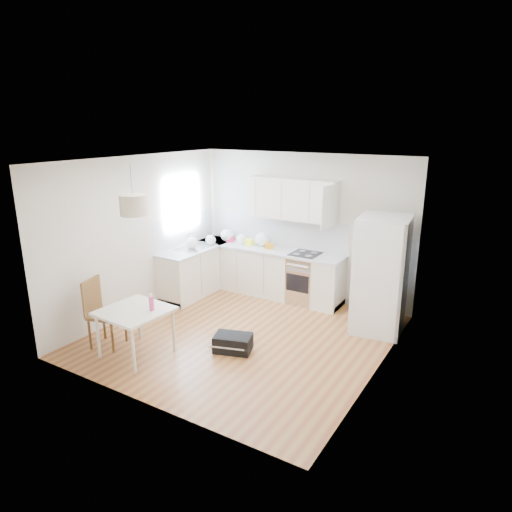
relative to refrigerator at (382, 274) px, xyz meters
The scene contains 29 objects.
floor 2.39m from the refrigerator, 141.40° to the right, with size 4.20×4.20×0.00m, color brown.
ceiling 2.83m from the refrigerator, 141.40° to the right, with size 4.20×4.20×0.00m, color white.
wall_back 1.92m from the refrigerator, 157.18° to the left, with size 4.20×4.20×0.00m, color beige.
wall_left 4.09m from the refrigerator, 160.22° to the right, with size 4.20×4.20×0.00m, color beige.
wall_right 1.49m from the refrigerator, 74.65° to the right, with size 4.20×4.20×0.00m, color beige.
window_glassblock 3.91m from the refrigerator, behind, with size 0.02×1.00×1.00m, color #BFE0F9.
cabinets_back 2.41m from the refrigerator, 169.63° to the left, with size 3.00×0.60×0.88m, color silver.
cabinets_left 3.56m from the refrigerator, behind, with size 0.60×1.80×0.88m, color silver.
counter_back 2.36m from the refrigerator, 169.63° to the left, with size 3.02×0.64×0.04m, color silver.
counter_left 3.53m from the refrigerator, behind, with size 0.64×1.82×0.04m, color silver.
backsplash_back 2.45m from the refrigerator, 162.80° to the left, with size 3.00×0.01×0.58m, color white.
backsplash_left 3.83m from the refrigerator, behind, with size 0.01×1.80×0.58m, color white.
upper_cabinets 2.18m from the refrigerator, 163.21° to the left, with size 1.70×0.32×0.75m, color silver.
range_oven 1.65m from the refrigerator, 164.41° to the left, with size 0.50×0.61×0.88m, color silver, non-canonical shape.
sink 3.53m from the refrigerator, behind, with size 0.50×0.80×0.16m, color silver, non-canonical shape.
refrigerator is the anchor object (origin of this frame).
dining_table 3.80m from the refrigerator, 135.40° to the right, with size 0.93×0.93×0.69m.
dining_chair 4.24m from the refrigerator, 140.70° to the right, with size 0.44×0.44×1.03m, color #523518, non-canonical shape.
drink_bottle 3.55m from the refrigerator, 134.24° to the right, with size 0.07×0.07×0.24m, color #D43B78.
gym_bag 2.56m from the refrigerator, 130.44° to the right, with size 0.53×0.35×0.25m, color black.
pendant_lamp 3.90m from the refrigerator, 134.29° to the right, with size 0.35×0.35×0.27m, color #B8AA8D.
grocery_bag_a 3.31m from the refrigerator, behind, with size 0.27×0.23×0.24m, color white.
grocery_bag_b 2.94m from the refrigerator, behind, with size 0.21×0.18×0.19m, color white.
grocery_bag_c 2.53m from the refrigerator, 168.44° to the left, with size 0.29×0.25×0.27m, color white.
grocery_bag_d 3.40m from the refrigerator, behind, with size 0.21×0.18×0.19m, color white.
grocery_bag_e 3.54m from the refrigerator, behind, with size 0.25×0.21×0.22m, color white.
snack_orange 2.30m from the refrigerator, 169.83° to the left, with size 0.16×0.10×0.11m, color orange.
snack_yellow 2.77m from the refrigerator, behind, with size 0.17×0.11×0.12m, color yellow.
snack_red 3.22m from the refrigerator, behind, with size 0.16×0.10×0.11m, color red.
Camera 1 is at (3.55, -5.45, 3.21)m, focal length 32.00 mm.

